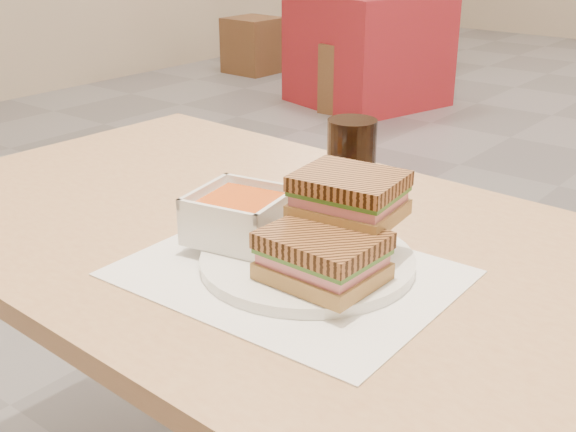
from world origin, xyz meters
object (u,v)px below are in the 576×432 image
Objects in this scene: main_table at (272,303)px; plate at (307,261)px; cola_glass at (351,171)px; bg_chair_0l at (254,45)px; bg_chair_0r at (360,78)px; panini_lower at (323,256)px; bg_table_0 at (368,49)px; soup_bowl at (241,218)px.

main_table is 0.17m from plate.
bg_chair_0l is (-3.31, 3.56, -0.61)m from cola_glass.
main_table is at bearing -58.61° from bg_chair_0r.
plate is at bearing 142.78° from panini_lower.
panini_lower reaches higher than bg_chair_0r.
main_table is at bearing 151.23° from plate.
panini_lower is at bearing -31.65° from main_table.
bg_table_0 is at bearing 112.22° from bg_chair_0r.
cola_glass is 3.88m from bg_table_0.
cola_glass is at bearing 116.24° from panini_lower.
main_table is 9.37× the size of panini_lower.
cola_glass is (-0.10, 0.20, 0.03)m from panini_lower.
cola_glass is 3.66m from bg_chair_0r.
bg_table_0 reaches higher than bg_chair_0l.
soup_bowl is at bearing 169.44° from panini_lower.
panini_lower is 0.13× the size of bg_table_0.
bg_table_0 is at bearing 120.82° from main_table.
main_table reaches higher than bg_chair_0r.
bg_chair_0r is (-1.92, 3.20, -0.58)m from soup_bowl.
plate is at bearing -47.88° from bg_chair_0l.
soup_bowl is at bearing -48.83° from bg_chair_0l.
cola_glass is 0.35× the size of bg_chair_0l.
main_table is 3.92m from bg_table_0.
plate reaches higher than bg_table_0.
bg_chair_0l is 0.98× the size of bg_chair_0r.
plate is 1.81× the size of cola_glass.
soup_bowl is 0.33× the size of bg_chair_0l.
plate reaches higher than main_table.
main_table is 2.93× the size of bg_chair_0l.
plate is 0.64× the size of bg_chair_0l.
bg_chair_0l is 1.44m from bg_chair_0r.
bg_chair_0l is (-1.25, 0.30, -0.14)m from bg_table_0.
main_table is 8.28× the size of cola_glass.
main_table reaches higher than bg_chair_0l.
bg_table_0 reaches higher than bg_chair_0r.
main_table is at bearing 148.35° from panini_lower.
main_table is 4.92m from bg_chair_0l.
bg_chair_0r is at bearing -67.78° from bg_table_0.
plate is 0.11m from soup_bowl.
soup_bowl is at bearing -84.53° from main_table.
cola_glass is (-0.05, 0.16, 0.06)m from plate.
bg_chair_0r is at bearing 120.92° from soup_bowl.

